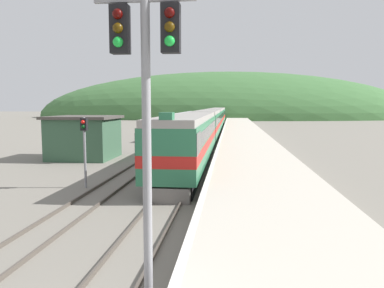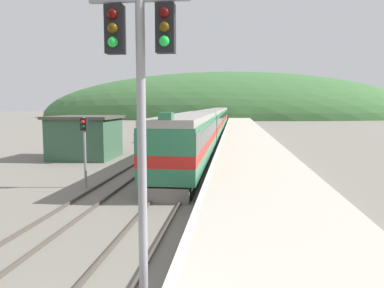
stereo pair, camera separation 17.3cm
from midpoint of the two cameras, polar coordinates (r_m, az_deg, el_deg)
name	(u,v)px [view 2 (the right image)]	position (r m, az deg, el deg)	size (l,w,h in m)	color
track_main	(218,128)	(75.77, 4.00, 2.42)	(1.52, 180.00, 0.16)	#4C443D
track_siding	(199,128)	(76.03, 1.11, 2.45)	(1.52, 180.00, 0.16)	#4C443D
platform	(245,134)	(55.75, 8.10, 1.49)	(6.08, 140.00, 0.94)	#BCB5A5
distant_hills	(225,117)	(143.20, 5.15, 4.06)	(142.89, 64.30, 34.06)	#3D6B38
station_shed	(85,137)	(34.73, -15.79, 1.04)	(5.71, 5.77, 3.80)	#385B42
express_train_lead_car	(190,139)	(27.89, -0.15, 0.73)	(2.99, 20.95, 4.42)	black
carriage_second	(209,124)	(49.23, 2.71, 2.99)	(2.98, 19.76, 4.06)	black
carriage_third	(216,119)	(69.82, 3.81, 3.87)	(2.98, 19.76, 4.06)	black
carriage_fourth	(220,116)	(90.43, 4.41, 4.35)	(2.98, 19.76, 4.06)	black
siding_train	(191,123)	(62.04, -0.09, 3.25)	(2.90, 30.75, 3.51)	black
signal_mast_main	(141,86)	(8.22, -7.21, 8.74)	(2.20, 0.42, 7.89)	gray
signal_post_siding	(84,137)	(22.27, -15.87, 0.97)	(0.36, 0.42, 4.08)	gray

